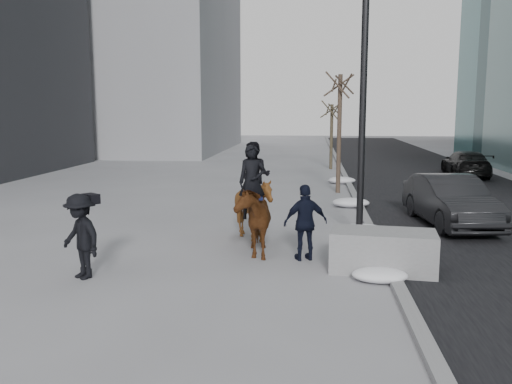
# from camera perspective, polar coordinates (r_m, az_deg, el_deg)

# --- Properties ---
(ground) EXTENTS (120.00, 120.00, 0.00)m
(ground) POSITION_cam_1_polar(r_m,az_deg,el_deg) (11.97, -0.60, -7.99)
(ground) COLOR gray
(ground) RESTS_ON ground
(road) EXTENTS (8.00, 90.00, 0.01)m
(road) POSITION_cam_1_polar(r_m,az_deg,el_deg) (22.40, 20.57, -0.66)
(road) COLOR black
(road) RESTS_ON ground
(curb) EXTENTS (0.25, 90.00, 0.12)m
(curb) POSITION_cam_1_polar(r_m,az_deg,el_deg) (21.72, 10.32, -0.37)
(curb) COLOR gray
(curb) RESTS_ON ground
(planter) EXTENTS (2.31, 1.35, 0.88)m
(planter) POSITION_cam_1_polar(r_m,az_deg,el_deg) (11.93, 13.20, -6.08)
(planter) COLOR gray
(planter) RESTS_ON ground
(car_near) EXTENTS (2.13, 4.69, 1.49)m
(car_near) POSITION_cam_1_polar(r_m,az_deg,el_deg) (17.08, 19.78, -0.88)
(car_near) COLOR black
(car_near) RESTS_ON ground
(car_far) EXTENTS (2.10, 4.65, 1.32)m
(car_far) POSITION_cam_1_polar(r_m,az_deg,el_deg) (29.96, 21.22, 2.81)
(car_far) COLOR black
(car_far) RESTS_ON ground
(tree_near) EXTENTS (1.20, 1.20, 5.37)m
(tree_near) POSITION_cam_1_polar(r_m,az_deg,el_deg) (22.53, 8.76, 6.70)
(tree_near) COLOR #392C22
(tree_near) RESTS_ON ground
(tree_far) EXTENTS (1.20, 1.20, 4.13)m
(tree_far) POSITION_cam_1_polar(r_m,az_deg,el_deg) (31.54, 7.95, 6.14)
(tree_far) COLOR #352D1F
(tree_far) RESTS_ON ground
(mounted_left) EXTENTS (1.25, 2.14, 2.60)m
(mounted_left) POSITION_cam_1_polar(r_m,az_deg,el_deg) (12.96, -0.47, -2.29)
(mounted_left) COLOR #44210D
(mounted_left) RESTS_ON ground
(mounted_right) EXTENTS (1.61, 1.75, 2.60)m
(mounted_right) POSITION_cam_1_polar(r_m,az_deg,el_deg) (14.19, -0.20, -1.01)
(mounted_right) COLOR #4A280E
(mounted_right) RESTS_ON ground
(feeder) EXTENTS (1.11, 1.01, 1.75)m
(feeder) POSITION_cam_1_polar(r_m,az_deg,el_deg) (12.43, 5.24, -3.22)
(feeder) COLOR black
(feeder) RESTS_ON ground
(camera_crew) EXTENTS (1.30, 1.18, 1.75)m
(camera_crew) POSITION_cam_1_polar(r_m,az_deg,el_deg) (11.61, -17.96, -4.43)
(camera_crew) COLOR black
(camera_crew) RESTS_ON ground
(lamppost) EXTENTS (0.25, 1.65, 9.09)m
(lamppost) POSITION_cam_1_polar(r_m,az_deg,el_deg) (14.71, 11.31, 14.62)
(lamppost) COLOR black
(lamppost) RESTS_ON ground
(snow_piles) EXTENTS (1.35, 15.32, 0.34)m
(snow_piles) POSITION_cam_1_polar(r_m,az_deg,el_deg) (18.24, 10.21, -1.77)
(snow_piles) COLOR white
(snow_piles) RESTS_ON ground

